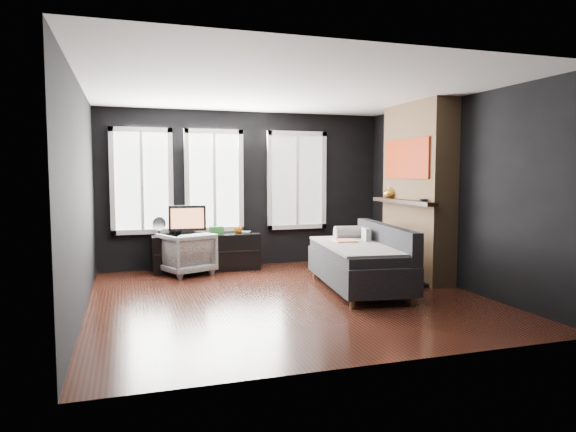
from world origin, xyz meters
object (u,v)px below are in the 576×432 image
object	(u,v)px
monitor	(187,218)
mantel_vase	(389,192)
armchair	(186,251)
sofa	(359,257)
mug	(238,229)
book	(241,226)
media_console	(206,252)

from	to	relation	value
monitor	mantel_vase	xyz separation A→B (m)	(3.10, -1.16, 0.44)
armchair	mantel_vase	xyz separation A→B (m)	(3.15, -0.90, 0.95)
sofa	mantel_vase	bearing A→B (deg)	50.10
sofa	mug	distance (m)	2.42
monitor	book	bearing A→B (deg)	8.16
armchair	mug	bearing A→B (deg)	172.26
sofa	mug	size ratio (longest dim) A/B	15.42
armchair	book	world-z (taller)	book
sofa	monitor	bearing A→B (deg)	142.97
media_console	monitor	size ratio (longest dim) A/B	2.86
media_console	monitor	bearing A→B (deg)	-173.88
armchair	mug	distance (m)	0.99
monitor	mantel_vase	world-z (taller)	mantel_vase
mantel_vase	sofa	bearing A→B (deg)	-136.80
armchair	monitor	distance (m)	0.58
media_console	book	xyz separation A→B (m)	(0.62, 0.07, 0.41)
sofa	mantel_vase	world-z (taller)	mantel_vase
monitor	book	world-z (taller)	monitor
sofa	monitor	distance (m)	3.00
book	mug	bearing A→B (deg)	-124.11
sofa	armchair	size ratio (longest dim) A/B	2.82
book	mantel_vase	bearing A→B (deg)	-30.34
armchair	mug	world-z (taller)	armchair
armchair	mantel_vase	size ratio (longest dim) A/B	3.87
armchair	book	bearing A→B (deg)	177.53
mug	mantel_vase	size ratio (longest dim) A/B	0.71
sofa	media_console	size ratio (longest dim) A/B	1.20
sofa	mug	world-z (taller)	sofa
book	mantel_vase	size ratio (longest dim) A/B	1.06
media_console	book	bearing A→B (deg)	7.84
monitor	armchair	bearing A→B (deg)	-99.63
mantel_vase	media_console	bearing A→B (deg)	156.87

